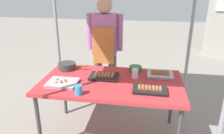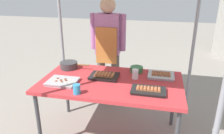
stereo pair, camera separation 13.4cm
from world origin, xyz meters
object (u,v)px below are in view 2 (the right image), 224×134
object	(u,v)px
stall_table	(111,85)
tray_spring_rolls	(161,75)
drink_cup_by_wok	(77,89)
vendor_woman	(108,44)
condiment_bowl	(137,69)
drink_cup_near_edge	(135,74)
tray_grilled_sausages	(148,90)
tray_meat_skewers	(62,82)
tray_pork_links	(104,76)
cooking_wok	(69,65)

from	to	relation	value
stall_table	tray_spring_rolls	size ratio (longest dim) A/B	5.22
drink_cup_by_wok	vendor_woman	size ratio (longest dim) A/B	0.06
stall_table	condiment_bowl	world-z (taller)	condiment_bowl
tray_spring_rolls	drink_cup_near_edge	distance (m)	0.32
tray_grilled_sausages	tray_meat_skewers	distance (m)	0.95
drink_cup_near_edge	vendor_woman	xyz separation A→B (m)	(-0.49, 0.67, 0.15)
stall_table	tray_pork_links	xyz separation A→B (m)	(-0.10, 0.07, 0.07)
tray_spring_rolls	vendor_woman	xyz separation A→B (m)	(-0.78, 0.55, 0.19)
drink_cup_near_edge	drink_cup_by_wok	world-z (taller)	drink_cup_near_edge
vendor_woman	tray_grilled_sausages	bearing A→B (deg)	123.81
tray_pork_links	drink_cup_by_wok	bearing A→B (deg)	-110.68
drink_cup_by_wok	vendor_woman	bearing A→B (deg)	88.04
tray_grilled_sausages	drink_cup_near_edge	size ratio (longest dim) A/B	3.11
condiment_bowl	vendor_woman	size ratio (longest dim) A/B	0.10
stall_table	tray_pork_links	bearing A→B (deg)	144.56
stall_table	tray_grilled_sausages	bearing A→B (deg)	-23.75
condiment_bowl	drink_cup_by_wok	size ratio (longest dim) A/B	1.58
drink_cup_by_wok	vendor_woman	xyz separation A→B (m)	(0.04, 1.17, 0.16)
tray_meat_skewers	condiment_bowl	bearing A→B (deg)	33.39
stall_table	drink_cup_by_wok	world-z (taller)	drink_cup_by_wok
tray_grilled_sausages	condiment_bowl	bearing A→B (deg)	109.24
drink_cup_by_wok	tray_meat_skewers	bearing A→B (deg)	140.85
drink_cup_near_edge	drink_cup_by_wok	xyz separation A→B (m)	(-0.53, -0.50, -0.01)
tray_spring_rolls	drink_cup_by_wok	bearing A→B (deg)	-142.81
tray_spring_rolls	drink_cup_near_edge	bearing A→B (deg)	-157.76
tray_grilled_sausages	drink_cup_near_edge	xyz separation A→B (m)	(-0.17, 0.32, 0.04)
tray_pork_links	vendor_woman	world-z (taller)	vendor_woman
cooking_wok	vendor_woman	xyz separation A→B (m)	(0.39, 0.53, 0.16)
tray_pork_links	cooking_wok	bearing A→B (deg)	159.84
condiment_bowl	tray_grilled_sausages	bearing A→B (deg)	-70.76
cooking_wok	drink_cup_near_edge	xyz separation A→B (m)	(0.88, -0.14, 0.01)
cooking_wok	condiment_bowl	bearing A→B (deg)	4.56
stall_table	vendor_woman	size ratio (longest dim) A/B	0.99
stall_table	drink_cup_by_wok	size ratio (longest dim) A/B	16.01
stall_table	drink_cup_by_wok	distance (m)	0.47
cooking_wok	drink_cup_near_edge	bearing A→B (deg)	-8.84
tray_meat_skewers	cooking_wok	xyz separation A→B (m)	(-0.10, 0.44, 0.03)
drink_cup_by_wok	vendor_woman	world-z (taller)	vendor_woman
drink_cup_by_wok	tray_grilled_sausages	bearing A→B (deg)	14.89
cooking_wok	vendor_woman	size ratio (longest dim) A/B	0.24
condiment_bowl	vendor_woman	xyz separation A→B (m)	(-0.48, 0.47, 0.17)
tray_spring_rolls	vendor_woman	world-z (taller)	vendor_woman
tray_meat_skewers	tray_pork_links	distance (m)	0.48
vendor_woman	cooking_wok	bearing A→B (deg)	53.74
tray_spring_rolls	vendor_woman	size ratio (longest dim) A/B	0.19
tray_meat_skewers	cooking_wok	bearing A→B (deg)	103.39
vendor_woman	drink_cup_near_edge	bearing A→B (deg)	125.89
condiment_bowl	cooking_wok	bearing A→B (deg)	-175.44
condiment_bowl	tray_spring_rolls	bearing A→B (deg)	-15.96
tray_spring_rolls	condiment_bowl	xyz separation A→B (m)	(-0.30, 0.09, 0.01)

